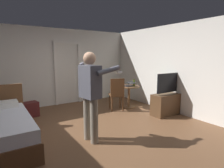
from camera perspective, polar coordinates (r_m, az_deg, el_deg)
The scene contains 11 objects.
ground_plane at distance 4.16m, azimuth -6.86°, elevation -14.94°, with size 6.11×6.11×0.00m, color brown.
wall_back at distance 6.48m, azimuth -18.29°, elevation 4.88°, with size 5.80×0.12×2.55m, color silver.
wall_right at distance 5.67m, azimuth 19.56°, elevation 4.31°, with size 0.12×5.77×2.55m, color silver.
doorway_frame at distance 6.57m, azimuth -13.42°, elevation 4.67°, with size 0.93×0.08×2.13m.
tv_flatscreen at distance 5.54m, azimuth 16.78°, elevation -5.24°, with size 1.02×0.40×1.18m.
side_table at distance 5.99m, azimuth 5.22°, elevation -2.73°, with size 0.68×0.68×0.70m.
laptop at distance 5.90m, azimuth 5.36°, elevation -0.18°, with size 0.39×0.40×0.15m.
bottle_on_table at distance 5.96m, azimuth 6.80°, elevation 0.32°, with size 0.06×0.06×0.23m.
wooden_chair at distance 5.63m, azimuth 1.46°, elevation -2.72°, with size 0.55×0.55×0.99m.
person_blue_shirt at distance 3.55m, azimuth -6.55°, elevation -2.03°, with size 0.76×0.59×1.74m.
suitcase_dark at distance 5.58m, azimuth -24.56°, elevation -7.26°, with size 0.55×0.30×0.41m, color #4C1919.
Camera 1 is at (-1.67, -3.43, 1.68)m, focal length 29.81 mm.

